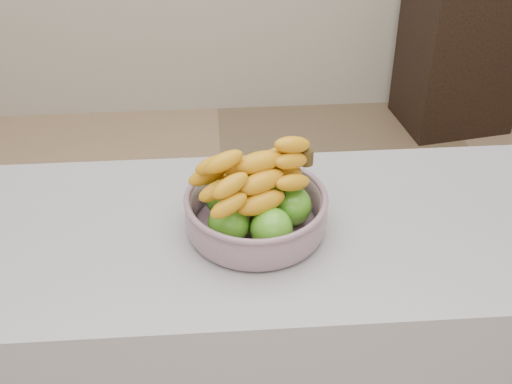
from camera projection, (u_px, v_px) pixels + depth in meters
counter at (237, 367)px, 1.83m from camera, size 2.00×0.60×0.90m
cabinet at (462, 40)px, 3.48m from camera, size 0.56×0.48×0.91m
fruit_bowl at (256, 207)px, 1.53m from camera, size 0.31×0.31×0.20m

